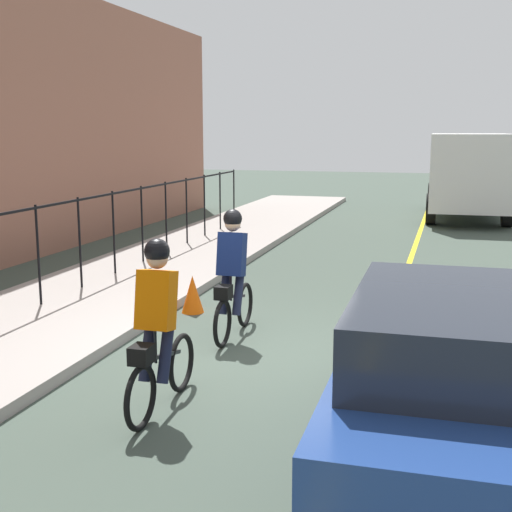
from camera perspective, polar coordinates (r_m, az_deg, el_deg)
The scene contains 9 objects.
ground_plane at distance 9.01m, azimuth -0.42°, elevation -8.21°, with size 80.00×80.00×0.00m, color #3C483F.
lane_line_centre at distance 8.72m, azimuth 9.84°, elevation -9.01°, with size 36.00×0.12×0.01m, color yellow.
sidewalk at distance 10.43m, azimuth -18.72°, elevation -5.73°, with size 40.00×3.20×0.15m, color gray.
iron_fence at distance 11.21m, azimuth -17.87°, elevation 1.67°, with size 20.11×0.04×1.60m.
cyclist_lead at distance 9.47m, azimuth -1.99°, elevation -1.57°, with size 1.71×0.36×1.83m.
cyclist_follow at distance 7.04m, azimuth -8.23°, elevation -5.94°, with size 1.71×0.36×1.83m.
patrol_sedan at distance 6.10m, azimuth 15.93°, elevation -9.72°, with size 4.42×1.96×1.58m.
box_truck_background at distance 23.63m, azimuth 17.34°, elevation 6.77°, with size 6.77×2.67×2.78m.
traffic_cone_near at distance 10.97m, azimuth -5.34°, elevation -3.19°, with size 0.36×0.36×0.61m, color #F15909.
Camera 1 is at (-8.18, -2.43, 2.89)m, focal length 47.74 mm.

